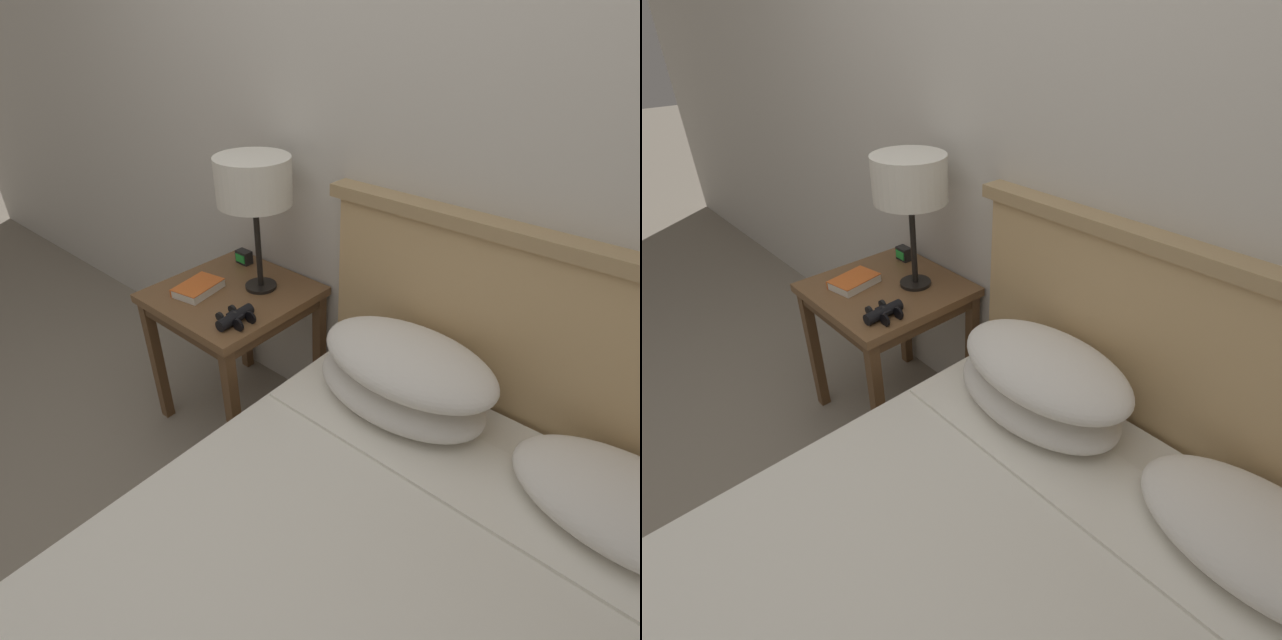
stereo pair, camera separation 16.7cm
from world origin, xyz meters
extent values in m
plane|color=gray|center=(0.00, 0.00, 0.00)|extent=(20.00, 20.00, 0.00)
cube|color=beige|center=(0.00, 0.89, 1.30)|extent=(8.00, 0.06, 2.60)
cube|color=brown|center=(-0.52, 0.56, 0.64)|extent=(0.58, 0.58, 0.04)
cube|color=brown|center=(-0.52, 0.56, 0.60)|extent=(0.55, 0.55, 0.05)
cube|color=brown|center=(-0.77, 0.31, 0.31)|extent=(0.04, 0.04, 0.62)
cube|color=brown|center=(-0.26, 0.31, 0.31)|extent=(0.04, 0.04, 0.62)
cube|color=brown|center=(-0.77, 0.82, 0.31)|extent=(0.04, 0.04, 0.62)
cube|color=brown|center=(-0.26, 0.82, 0.31)|extent=(0.04, 0.04, 0.62)
cube|color=white|center=(0.64, 0.47, 0.50)|extent=(1.43, 0.28, 0.01)
cube|color=tan|center=(0.64, 0.82, 0.54)|extent=(1.56, 0.06, 1.08)
cube|color=#A4865B|center=(0.64, 0.82, 1.10)|extent=(1.64, 0.10, 0.04)
ellipsoid|color=silver|center=(0.29, 0.58, 0.57)|extent=(0.60, 0.36, 0.15)
ellipsoid|color=silver|center=(0.99, 0.58, 0.57)|extent=(0.60, 0.36, 0.15)
ellipsoid|color=silver|center=(0.31, 0.58, 0.70)|extent=(0.60, 0.36, 0.15)
cylinder|color=black|center=(-0.45, 0.66, 0.66)|extent=(0.13, 0.13, 0.01)
cylinder|color=black|center=(-0.45, 0.66, 0.84)|extent=(0.02, 0.02, 0.35)
cylinder|color=silver|center=(-0.45, 0.66, 1.10)|extent=(0.29, 0.29, 0.18)
cube|color=silver|center=(-0.61, 0.47, 0.67)|extent=(0.16, 0.20, 0.03)
cube|color=orange|center=(-0.61, 0.47, 0.69)|extent=(0.16, 0.21, 0.00)
cube|color=orange|center=(-0.67, 0.46, 0.67)|extent=(0.04, 0.19, 0.04)
cylinder|color=black|center=(-0.32, 0.38, 0.68)|extent=(0.05, 0.10, 0.04)
cylinder|color=black|center=(-0.28, 0.39, 0.68)|extent=(0.05, 0.01, 0.05)
cylinder|color=black|center=(-0.37, 0.38, 0.68)|extent=(0.04, 0.01, 0.04)
cylinder|color=black|center=(-0.33, 0.45, 0.68)|extent=(0.05, 0.10, 0.04)
cylinder|color=black|center=(-0.28, 0.45, 0.68)|extent=(0.05, 0.01, 0.05)
cylinder|color=black|center=(-0.37, 0.44, 0.68)|extent=(0.04, 0.01, 0.04)
cube|color=black|center=(-0.32, 0.41, 0.69)|extent=(0.06, 0.04, 0.01)
cylinder|color=black|center=(-0.32, 0.41, 0.69)|extent=(0.02, 0.01, 0.02)
cube|color=black|center=(-0.67, 0.77, 0.69)|extent=(0.07, 0.04, 0.06)
cube|color=green|center=(-0.67, 0.75, 0.69)|extent=(0.06, 0.00, 0.04)
camera|label=1|loc=(0.92, -0.56, 1.66)|focal=28.00mm
camera|label=2|loc=(1.04, -0.44, 1.66)|focal=28.00mm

